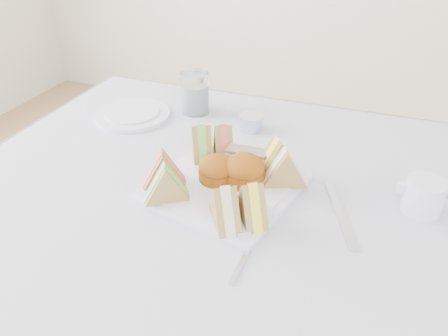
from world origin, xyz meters
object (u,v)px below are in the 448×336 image
(table, at_px, (199,316))
(water_glass, at_px, (195,93))
(serving_plate, at_px, (224,187))
(creamer_jug, at_px, (424,196))

(table, xyz_separation_m, water_glass, (-0.14, 0.35, 0.43))
(table, relative_size, serving_plate, 3.34)
(water_glass, height_order, creamer_jug, water_glass)
(serving_plate, xyz_separation_m, creamer_jug, (0.37, 0.06, 0.03))
(water_glass, xyz_separation_m, creamer_jug, (0.57, -0.26, -0.02))
(water_glass, bearing_deg, serving_plate, -57.93)
(table, xyz_separation_m, serving_plate, (0.06, 0.03, 0.38))
(serving_plate, relative_size, water_glass, 2.47)
(serving_plate, bearing_deg, creamer_jug, 21.81)
(serving_plate, relative_size, creamer_jug, 3.68)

